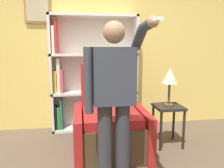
# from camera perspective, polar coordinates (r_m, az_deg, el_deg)

# --- Properties ---
(wall_back) EXTENTS (8.00, 0.11, 2.80)m
(wall_back) POSITION_cam_1_polar(r_m,az_deg,el_deg) (3.88, -3.69, 9.27)
(wall_back) COLOR #E0C160
(wall_back) RESTS_ON ground_plane
(bookcase) EXTENTS (1.45, 0.28, 1.95)m
(bookcase) POSITION_cam_1_polar(r_m,az_deg,el_deg) (3.75, -6.15, 2.47)
(bookcase) COLOR silver
(bookcase) RESTS_ON ground_plane
(armchair) EXTENTS (0.96, 0.93, 1.20)m
(armchair) POSITION_cam_1_polar(r_m,az_deg,el_deg) (3.05, -0.54, -10.62)
(armchair) COLOR #4C3823
(armchair) RESTS_ON ground_plane
(person_standing) EXTENTS (0.55, 0.78, 1.68)m
(person_standing) POSITION_cam_1_polar(r_m,az_deg,el_deg) (2.16, 0.46, -3.06)
(person_standing) COLOR #2D2D33
(person_standing) RESTS_ON ground_plane
(side_table) EXTENTS (0.39, 0.39, 0.60)m
(side_table) POSITION_cam_1_polar(r_m,az_deg,el_deg) (3.30, 14.46, -7.51)
(side_table) COLOR black
(side_table) RESTS_ON ground_plane
(table_lamp) EXTENTS (0.23, 0.23, 0.55)m
(table_lamp) POSITION_cam_1_polar(r_m,az_deg,el_deg) (3.18, 14.87, 1.72)
(table_lamp) COLOR #4C4233
(table_lamp) RESTS_ON side_table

